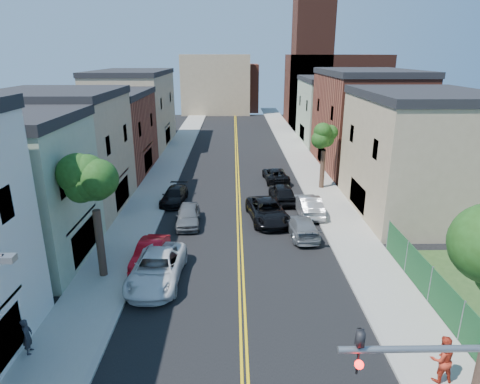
{
  "coord_description": "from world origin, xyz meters",
  "views": [
    {
      "loc": [
        -0.41,
        -7.07,
        12.21
      ],
      "look_at": [
        0.08,
        23.23,
        2.0
      ],
      "focal_mm": 30.89,
      "sensor_mm": 36.0,
      "label": 1
    }
  ],
  "objects_px": {
    "red_sedan": "(150,253)",
    "black_suv_lane": "(267,211)",
    "silver_car_right": "(308,205)",
    "pedestrian_right": "(442,359)",
    "dark_car_right_far": "(275,175)",
    "pedestrian_left": "(27,336)",
    "black_car_left": "(174,196)",
    "black_car_right": "(282,192)",
    "grey_car_left": "(188,216)",
    "white_pickup": "(157,268)",
    "grey_car_right": "(302,227)"
  },
  "relations": [
    {
      "from": "white_pickup",
      "to": "grey_car_right",
      "type": "distance_m",
      "value": 10.9
    },
    {
      "from": "grey_car_left",
      "to": "pedestrian_right",
      "type": "relative_size",
      "value": 2.17
    },
    {
      "from": "black_car_right",
      "to": "dark_car_right_far",
      "type": "relative_size",
      "value": 0.98
    },
    {
      "from": "black_car_right",
      "to": "silver_car_right",
      "type": "bearing_deg",
      "value": 114.91
    },
    {
      "from": "pedestrian_left",
      "to": "pedestrian_right",
      "type": "xyz_separation_m",
      "value": [
        16.62,
        -1.83,
        0.17
      ]
    },
    {
      "from": "red_sedan",
      "to": "pedestrian_left",
      "type": "distance_m",
      "value": 8.85
    },
    {
      "from": "white_pickup",
      "to": "grey_car_left",
      "type": "height_order",
      "value": "white_pickup"
    },
    {
      "from": "white_pickup",
      "to": "pedestrian_left",
      "type": "xyz_separation_m",
      "value": [
        -4.38,
        -5.94,
        0.15
      ]
    },
    {
      "from": "grey_car_left",
      "to": "grey_car_right",
      "type": "relative_size",
      "value": 0.91
    },
    {
      "from": "red_sedan",
      "to": "black_car_left",
      "type": "relative_size",
      "value": 0.94
    },
    {
      "from": "silver_car_right",
      "to": "pedestrian_left",
      "type": "distance_m",
      "value": 21.62
    },
    {
      "from": "pedestrian_left",
      "to": "pedestrian_right",
      "type": "bearing_deg",
      "value": -105.77
    },
    {
      "from": "white_pickup",
      "to": "grey_car_left",
      "type": "relative_size",
      "value": 1.37
    },
    {
      "from": "silver_car_right",
      "to": "pedestrian_right",
      "type": "height_order",
      "value": "pedestrian_right"
    },
    {
      "from": "grey_car_right",
      "to": "silver_car_right",
      "type": "xyz_separation_m",
      "value": [
        1.13,
        4.01,
        0.11
      ]
    },
    {
      "from": "pedestrian_left",
      "to": "pedestrian_right",
      "type": "distance_m",
      "value": 16.72
    },
    {
      "from": "dark_car_right_far",
      "to": "black_suv_lane",
      "type": "bearing_deg",
      "value": 76.76
    },
    {
      "from": "grey_car_left",
      "to": "pedestrian_left",
      "type": "xyz_separation_m",
      "value": [
        -5.3,
        -14.05,
        0.23
      ]
    },
    {
      "from": "grey_car_right",
      "to": "pedestrian_left",
      "type": "relative_size",
      "value": 2.91
    },
    {
      "from": "red_sedan",
      "to": "pedestrian_right",
      "type": "height_order",
      "value": "pedestrian_right"
    },
    {
      "from": "black_car_left",
      "to": "black_car_right",
      "type": "height_order",
      "value": "black_car_right"
    },
    {
      "from": "red_sedan",
      "to": "pedestrian_right",
      "type": "relative_size",
      "value": 2.14
    },
    {
      "from": "black_suv_lane",
      "to": "pedestrian_right",
      "type": "distance_m",
      "value": 17.4
    },
    {
      "from": "grey_car_left",
      "to": "black_car_left",
      "type": "bearing_deg",
      "value": 106.54
    },
    {
      "from": "black_car_left",
      "to": "pedestrian_right",
      "type": "xyz_separation_m",
      "value": [
        13.02,
        -20.67,
        0.48
      ]
    },
    {
      "from": "black_car_left",
      "to": "black_car_right",
      "type": "distance_m",
      "value": 9.3
    },
    {
      "from": "white_pickup",
      "to": "pedestrian_left",
      "type": "relative_size",
      "value": 3.61
    },
    {
      "from": "dark_car_right_far",
      "to": "black_car_right",
      "type": "bearing_deg",
      "value": 85.78
    },
    {
      "from": "black_suv_lane",
      "to": "red_sedan",
      "type": "bearing_deg",
      "value": -146.83
    },
    {
      "from": "pedestrian_right",
      "to": "dark_car_right_far",
      "type": "bearing_deg",
      "value": -85.75
    },
    {
      "from": "white_pickup",
      "to": "dark_car_right_far",
      "type": "distance_m",
      "value": 20.94
    },
    {
      "from": "red_sedan",
      "to": "black_suv_lane",
      "type": "xyz_separation_m",
      "value": [
        7.66,
        6.64,
        0.1
      ]
    },
    {
      "from": "grey_car_right",
      "to": "black_suv_lane",
      "type": "distance_m",
      "value": 3.55
    },
    {
      "from": "black_car_left",
      "to": "pedestrian_left",
      "type": "distance_m",
      "value": 19.18
    },
    {
      "from": "red_sedan",
      "to": "grey_car_left",
      "type": "bearing_deg",
      "value": 80.11
    },
    {
      "from": "grey_car_right",
      "to": "black_suv_lane",
      "type": "height_order",
      "value": "black_suv_lane"
    },
    {
      "from": "grey_car_left",
      "to": "dark_car_right_far",
      "type": "height_order",
      "value": "grey_car_left"
    },
    {
      "from": "black_suv_lane",
      "to": "pedestrian_left",
      "type": "height_order",
      "value": "pedestrian_left"
    },
    {
      "from": "black_car_right",
      "to": "grey_car_right",
      "type": "bearing_deg",
      "value": 90.99
    },
    {
      "from": "white_pickup",
      "to": "silver_car_right",
      "type": "relative_size",
      "value": 1.21
    },
    {
      "from": "red_sedan",
      "to": "grey_car_left",
      "type": "relative_size",
      "value": 0.99
    },
    {
      "from": "grey_car_right",
      "to": "pedestrian_left",
      "type": "bearing_deg",
      "value": 38.92
    },
    {
      "from": "dark_car_right_far",
      "to": "pedestrian_left",
      "type": "relative_size",
      "value": 2.95
    },
    {
      "from": "red_sedan",
      "to": "dark_car_right_far",
      "type": "bearing_deg",
      "value": 67.31
    },
    {
      "from": "black_car_left",
      "to": "black_suv_lane",
      "type": "distance_m",
      "value": 8.7
    },
    {
      "from": "grey_car_left",
      "to": "grey_car_right",
      "type": "height_order",
      "value": "grey_car_left"
    },
    {
      "from": "red_sedan",
      "to": "grey_car_right",
      "type": "xyz_separation_m",
      "value": [
        9.87,
        3.86,
        -0.01
      ]
    },
    {
      "from": "grey_car_right",
      "to": "pedestrian_right",
      "type": "xyz_separation_m",
      "value": [
        3.15,
        -13.78,
        0.45
      ]
    },
    {
      "from": "grey_car_right",
      "to": "pedestrian_left",
      "type": "xyz_separation_m",
      "value": [
        -13.47,
        -11.94,
        0.28
      ]
    },
    {
      "from": "grey_car_left",
      "to": "black_car_right",
      "type": "bearing_deg",
      "value": 30.52
    }
  ]
}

